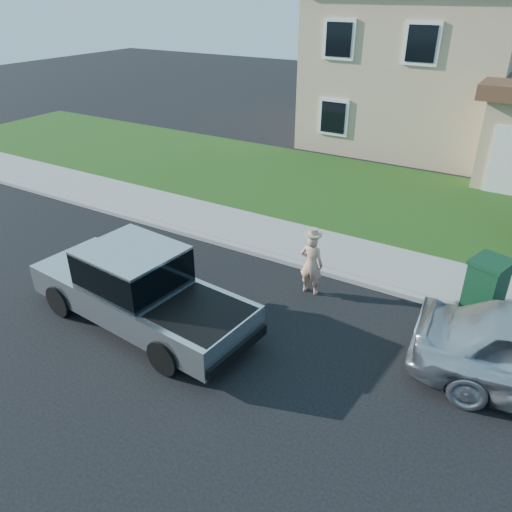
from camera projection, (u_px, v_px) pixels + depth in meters
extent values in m
plane|color=black|center=(200.00, 309.00, 11.23)|extent=(80.00, 80.00, 0.00)
cube|color=gray|center=(298.00, 264.00, 12.94)|extent=(40.00, 0.20, 0.12)
cube|color=gray|center=(316.00, 247.00, 13.77)|extent=(40.00, 2.00, 0.15)
cube|color=#1A3D11|center=(371.00, 196.00, 17.17)|extent=(40.00, 7.00, 0.10)
cube|color=tan|center=(421.00, 67.00, 22.54)|extent=(8.00, 9.00, 6.40)
cube|color=white|center=(339.00, 39.00, 19.44)|extent=(1.30, 0.10, 1.50)
cube|color=white|center=(422.00, 44.00, 17.99)|extent=(1.30, 0.10, 1.50)
cube|color=black|center=(333.00, 117.00, 20.86)|extent=(1.30, 0.10, 1.50)
cylinder|color=black|center=(61.00, 300.00, 10.93)|extent=(0.74, 0.34, 0.72)
cylinder|color=black|center=(121.00, 269.00, 12.11)|extent=(0.74, 0.34, 0.72)
cylinder|color=black|center=(165.00, 356.00, 9.26)|extent=(0.74, 0.34, 0.72)
cylinder|color=black|center=(222.00, 314.00, 10.44)|extent=(0.74, 0.34, 0.72)
cube|color=silver|center=(141.00, 298.00, 10.53)|extent=(5.29, 2.26, 0.65)
cube|color=black|center=(133.00, 268.00, 10.27)|extent=(2.04, 1.84, 0.77)
cube|color=silver|center=(130.00, 251.00, 10.08)|extent=(2.04, 1.84, 0.07)
cube|color=black|center=(201.00, 313.00, 9.49)|extent=(1.76, 1.68, 0.05)
cube|color=black|center=(67.00, 267.00, 11.93)|extent=(0.26, 1.72, 0.36)
cube|color=black|center=(238.00, 351.00, 9.26)|extent=(0.26, 1.72, 0.23)
cube|color=black|center=(144.00, 245.00, 11.38)|extent=(0.13, 0.21, 0.16)
imported|color=#DF9E7A|center=(311.00, 264.00, 11.53)|extent=(0.57, 0.39, 1.51)
cylinder|color=tan|center=(313.00, 234.00, 11.16)|extent=(0.40, 0.40, 0.04)
cylinder|color=tan|center=(313.00, 232.00, 11.13)|extent=(0.20, 0.20, 0.14)
cube|color=#0D311B|center=(486.00, 286.00, 10.79)|extent=(0.85, 0.93, 1.10)
cube|color=#0D311B|center=(492.00, 262.00, 10.51)|extent=(0.94, 1.01, 0.09)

